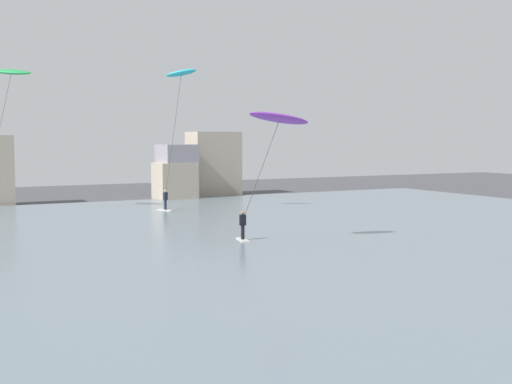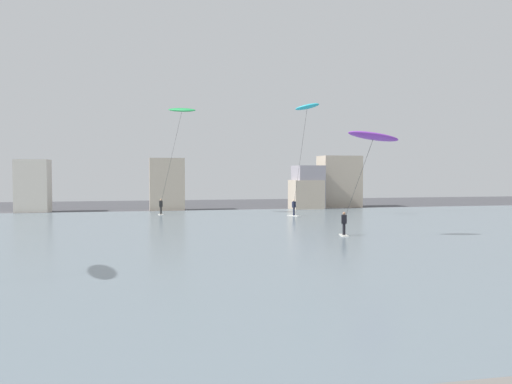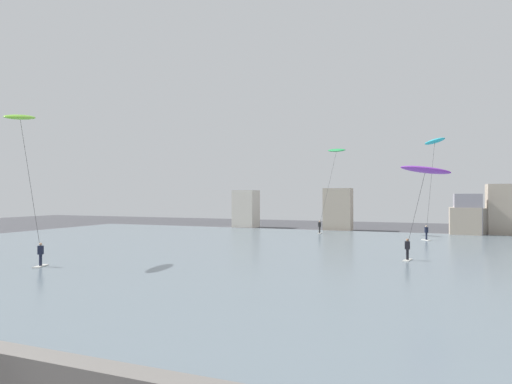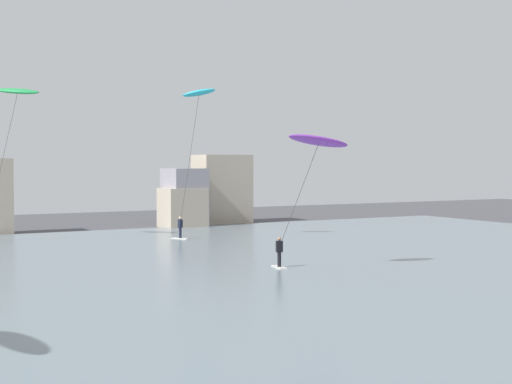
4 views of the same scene
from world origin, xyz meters
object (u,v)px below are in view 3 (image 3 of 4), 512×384
kitesurfer_cyan (433,156)px  kitesurfer_purple (424,177)px  kitesurfer_green (335,157)px  kitesurfer_lime (21,126)px

kitesurfer_cyan → kitesurfer_purple: bearing=-92.7°
kitesurfer_purple → kitesurfer_cyan: kitesurfer_cyan is taller
kitesurfer_purple → kitesurfer_green: size_ratio=0.65×
kitesurfer_lime → kitesurfer_green: 36.21m
kitesurfer_lime → kitesurfer_purple: 29.66m
kitesurfer_lime → kitesurfer_green: bearing=62.2°
kitesurfer_green → kitesurfer_cyan: size_ratio=1.00×
kitesurfer_green → kitesurfer_lime: bearing=-117.8°
kitesurfer_lime → kitesurfer_cyan: 38.98m
kitesurfer_purple → kitesurfer_green: (-10.85, 22.22, 3.63)m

